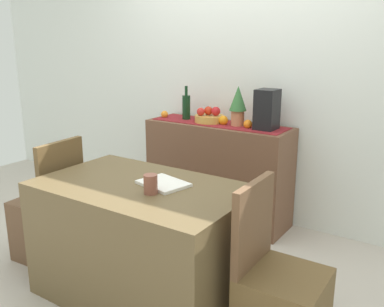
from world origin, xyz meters
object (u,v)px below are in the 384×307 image
(wine_bottle, at_px, (186,107))
(dining_table, at_px, (143,242))
(coffee_maker, at_px, (267,110))
(chair_by_corner, at_px, (280,306))
(open_book, at_px, (163,183))
(fruit_bowl, at_px, (209,119))
(potted_plant, at_px, (238,104))
(coffee_cup, at_px, (151,184))
(sideboard_console, at_px, (218,172))
(chair_near_window, at_px, (49,223))

(wine_bottle, xyz_separation_m, dining_table, (0.56, -1.29, -0.61))
(coffee_maker, bearing_deg, chair_by_corner, -62.04)
(coffee_maker, bearing_deg, open_book, -94.58)
(fruit_bowl, xyz_separation_m, wine_bottle, (-0.24, 0.00, 0.08))
(potted_plant, relative_size, dining_table, 0.26)
(coffee_maker, height_order, coffee_cup, coffee_maker)
(fruit_bowl, bearing_deg, coffee_cup, -71.41)
(sideboard_console, distance_m, chair_by_corner, 1.72)
(chair_near_window, bearing_deg, potted_plant, 56.67)
(fruit_bowl, height_order, coffee_cup, fruit_bowl)
(potted_plant, xyz_separation_m, coffee_cup, (0.19, -1.38, -0.26))
(sideboard_console, bearing_deg, potted_plant, 0.00)
(potted_plant, bearing_deg, dining_table, -87.89)
(dining_table, bearing_deg, coffee_maker, 80.75)
(fruit_bowl, xyz_separation_m, open_book, (0.43, -1.22, -0.15))
(potted_plant, bearing_deg, coffee_cup, -82.16)
(potted_plant, distance_m, coffee_cup, 1.41)
(wine_bottle, distance_m, potted_plant, 0.52)
(sideboard_console, height_order, chair_by_corner, chair_by_corner)
(chair_by_corner, bearing_deg, sideboard_console, 131.05)
(sideboard_console, distance_m, coffee_cup, 1.47)
(open_book, xyz_separation_m, coffee_cup, (0.03, -0.15, 0.05))
(wine_bottle, distance_m, open_book, 1.42)
(dining_table, height_order, chair_near_window, chair_near_window)
(potted_plant, distance_m, open_book, 1.27)
(fruit_bowl, xyz_separation_m, coffee_cup, (0.46, -1.38, -0.11))
(fruit_bowl, height_order, chair_near_window, fruit_bowl)
(fruit_bowl, xyz_separation_m, chair_near_window, (-0.58, -1.29, -0.64))
(open_book, distance_m, coffee_cup, 0.16)
(chair_by_corner, bearing_deg, open_book, 174.97)
(sideboard_console, relative_size, potted_plant, 3.81)
(open_book, bearing_deg, chair_by_corner, 7.98)
(coffee_cup, relative_size, chair_by_corner, 0.12)
(wine_bottle, relative_size, chair_near_window, 0.34)
(chair_by_corner, bearing_deg, dining_table, 179.99)
(fruit_bowl, distance_m, coffee_maker, 0.55)
(fruit_bowl, xyz_separation_m, potted_plant, (0.27, 0.00, 0.15))
(dining_table, bearing_deg, coffee_cup, -30.27)
(fruit_bowl, height_order, coffee_maker, coffee_maker)
(sideboard_console, distance_m, coffee_maker, 0.74)
(potted_plant, bearing_deg, chair_by_corner, -53.85)
(coffee_maker, distance_m, dining_table, 1.47)
(coffee_maker, relative_size, coffee_cup, 2.94)
(coffee_cup, bearing_deg, open_book, 100.85)
(open_book, height_order, coffee_cup, coffee_cup)
(wine_bottle, height_order, chair_by_corner, wine_bottle)
(wine_bottle, distance_m, chair_near_window, 1.51)
(sideboard_console, height_order, wine_bottle, wine_bottle)
(coffee_cup, relative_size, chair_near_window, 0.12)
(fruit_bowl, bearing_deg, coffee_maker, 0.00)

